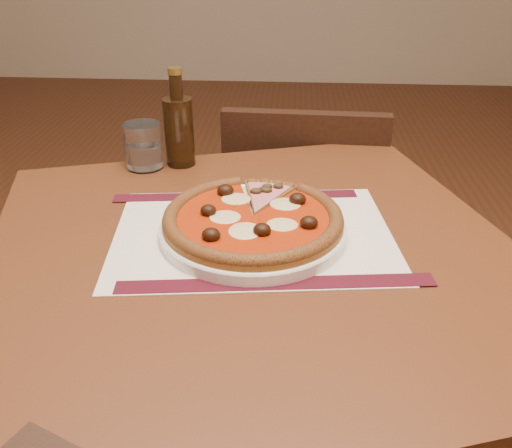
% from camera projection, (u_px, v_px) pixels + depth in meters
% --- Properties ---
extents(table, '(1.00, 1.00, 0.75)m').
position_uv_depth(table, '(255.00, 300.00, 0.88)').
color(table, '#5D2F16').
rests_on(table, ground).
extents(chair_far, '(0.40, 0.40, 0.82)m').
position_uv_depth(chair_far, '(302.00, 227.00, 1.47)').
color(chair_far, black).
rests_on(chair_far, ground).
extents(placemat, '(0.47, 0.36, 0.00)m').
position_uv_depth(placemat, '(253.00, 234.00, 0.87)').
color(placemat, beige).
rests_on(placemat, table).
extents(plate, '(0.30, 0.30, 0.02)m').
position_uv_depth(plate, '(253.00, 229.00, 0.86)').
color(plate, white).
rests_on(plate, placemat).
extents(pizza, '(0.28, 0.28, 0.04)m').
position_uv_depth(pizza, '(253.00, 218.00, 0.85)').
color(pizza, olive).
rests_on(pizza, plate).
extents(ham_slice, '(0.10, 0.13, 0.02)m').
position_uv_depth(ham_slice, '(269.00, 198.00, 0.92)').
color(ham_slice, olive).
rests_on(ham_slice, plate).
extents(water_glass, '(0.10, 0.10, 0.09)m').
position_uv_depth(water_glass, '(143.00, 146.00, 1.09)').
color(water_glass, white).
rests_on(water_glass, table).
extents(bottle, '(0.06, 0.06, 0.20)m').
position_uv_depth(bottle, '(179.00, 128.00, 1.09)').
color(bottle, '#311E0C').
rests_on(bottle, table).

